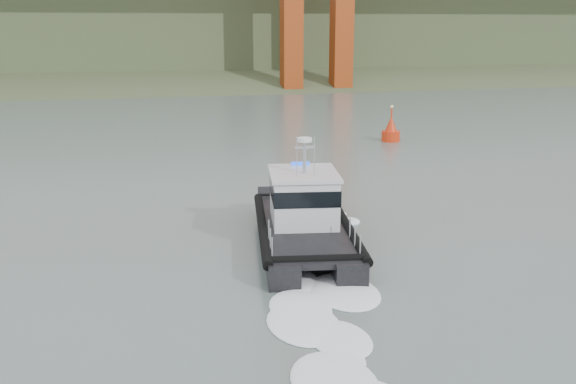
{
  "coord_description": "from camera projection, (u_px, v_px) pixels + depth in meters",
  "views": [
    {
      "loc": [
        -6.83,
        -21.96,
        10.12
      ],
      "look_at": [
        0.31,
        6.55,
        2.4
      ],
      "focal_mm": 40.0,
      "sensor_mm": 36.0,
      "label": 1
    }
  ],
  "objects": [
    {
      "name": "headlands",
      "position": [
        155.0,
        38.0,
        140.74
      ],
      "size": [
        500.0,
        105.36,
        27.12
      ],
      "color": "#324226",
      "rests_on": "ground"
    },
    {
      "name": "ground",
      "position": [
        321.0,
        294.0,
        24.78
      ],
      "size": [
        400.0,
        400.0,
        0.0
      ],
      "primitive_type": "plane",
      "color": "#4B5955",
      "rests_on": "ground"
    },
    {
      "name": "patrol_boat",
      "position": [
        304.0,
        217.0,
        30.11
      ],
      "size": [
        5.65,
        11.36,
        5.27
      ],
      "rotation": [
        0.0,
        0.0,
        -0.16
      ],
      "color": "black",
      "rests_on": "ground"
    },
    {
      "name": "nav_buoy",
      "position": [
        391.0,
        131.0,
        56.94
      ],
      "size": [
        1.63,
        1.63,
        3.4
      ],
      "color": "red",
      "rests_on": "ground"
    }
  ]
}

